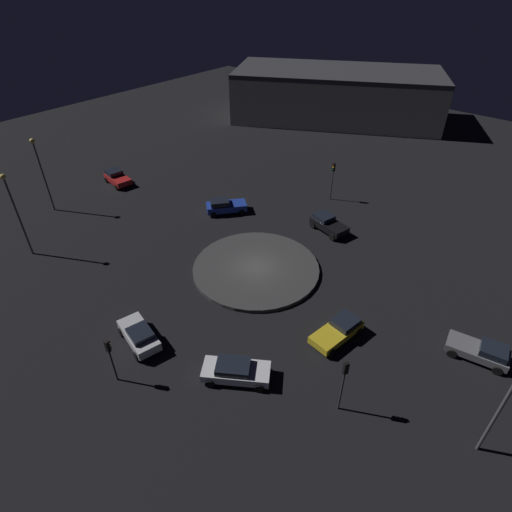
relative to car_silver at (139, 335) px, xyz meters
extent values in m
plane|color=black|center=(-12.16, 0.88, -0.78)|extent=(118.54, 118.54, 0.00)
cylinder|color=#383838|center=(-12.16, 0.88, -0.61)|extent=(11.40, 11.40, 0.34)
cube|color=silver|center=(-0.02, -0.07, -0.07)|extent=(2.61, 4.30, 0.73)
cube|color=black|center=(0.08, 0.34, 0.49)|extent=(1.90, 2.09, 0.40)
cylinder|color=black|center=(0.49, -1.67, -0.44)|extent=(0.37, 0.71, 0.68)
cylinder|color=black|center=(-1.19, -1.27, -0.44)|extent=(0.37, 0.71, 0.68)
cylinder|color=black|center=(1.16, 1.13, -0.44)|extent=(0.37, 0.71, 0.68)
cylinder|color=black|center=(-0.53, 1.54, -0.44)|extent=(0.37, 0.71, 0.68)
cube|color=black|center=(-21.96, 2.44, -0.08)|extent=(2.77, 4.30, 0.67)
cube|color=black|center=(-22.17, 1.57, 0.50)|extent=(2.05, 2.21, 0.49)
cylinder|color=black|center=(-22.52, 4.05, -0.42)|extent=(0.39, 0.75, 0.72)
cylinder|color=black|center=(-20.70, 3.60, -0.42)|extent=(0.39, 0.75, 0.72)
cylinder|color=black|center=(-23.21, 1.28, -0.42)|extent=(0.39, 0.75, 0.72)
cylinder|color=black|center=(-21.39, 0.83, -0.42)|extent=(0.39, 0.75, 0.72)
cube|color=gold|center=(-9.68, 10.78, -0.17)|extent=(4.50, 2.44, 0.59)
cube|color=black|center=(-10.59, 10.92, 0.34)|extent=(2.13, 1.86, 0.43)
cylinder|color=black|center=(-8.02, 11.44, -0.47)|extent=(0.64, 0.31, 0.62)
cylinder|color=black|center=(-8.29, 9.65, -0.47)|extent=(0.64, 0.31, 0.62)
cylinder|color=black|center=(-11.06, 11.91, -0.47)|extent=(0.64, 0.31, 0.62)
cylinder|color=black|center=(-11.34, 10.12, -0.47)|extent=(0.64, 0.31, 0.62)
cube|color=slate|center=(-14.56, 19.29, -0.15)|extent=(2.45, 4.31, 0.57)
cube|color=black|center=(-14.71, 20.19, 0.39)|extent=(1.85, 1.99, 0.51)
cylinder|color=black|center=(-13.43, 18.00, -0.44)|extent=(0.33, 0.70, 0.67)
cylinder|color=black|center=(-15.21, 17.70, -0.44)|extent=(0.33, 0.70, 0.67)
cylinder|color=black|center=(-13.92, 20.88, -0.44)|extent=(0.33, 0.70, 0.67)
cylinder|color=black|center=(-15.69, 20.58, -0.44)|extent=(0.33, 0.70, 0.67)
cube|color=white|center=(-2.23, 7.54, -0.13)|extent=(4.04, 4.78, 0.63)
cube|color=black|center=(-2.12, 7.37, 0.41)|extent=(2.59, 2.76, 0.45)
cylinder|color=black|center=(-0.56, 6.69, -0.45)|extent=(0.55, 0.66, 0.65)
cylinder|color=black|center=(-2.08, 5.67, -0.45)|extent=(0.55, 0.66, 0.65)
cylinder|color=black|center=(-2.38, 9.40, -0.45)|extent=(0.55, 0.66, 0.65)
cylinder|color=black|center=(-3.89, 8.38, -0.45)|extent=(0.55, 0.66, 0.65)
cube|color=#1E38A5|center=(-17.98, -8.30, -0.10)|extent=(4.51, 4.13, 0.73)
cube|color=black|center=(-17.41, -8.75, 0.53)|extent=(2.55, 2.50, 0.53)
cylinder|color=black|center=(-19.76, -8.03, -0.46)|extent=(0.63, 0.56, 0.63)
cylinder|color=black|center=(-18.61, -6.61, -0.46)|extent=(0.63, 0.56, 0.63)
cylinder|color=black|center=(-17.34, -9.98, -0.46)|extent=(0.63, 0.56, 0.63)
cylinder|color=black|center=(-16.20, -8.56, -0.46)|extent=(0.63, 0.56, 0.63)
cube|color=red|center=(-14.38, -23.36, -0.14)|extent=(2.43, 4.10, 0.66)
cube|color=black|center=(-14.51, -24.22, 0.47)|extent=(1.91, 2.04, 0.55)
cylinder|color=black|center=(-15.11, -21.85, -0.47)|extent=(0.31, 0.65, 0.62)
cylinder|color=black|center=(-13.25, -22.12, -0.47)|extent=(0.31, 0.65, 0.62)
cylinder|color=black|center=(-15.52, -24.60, -0.47)|extent=(0.31, 0.65, 0.62)
cylinder|color=black|center=(-13.65, -24.87, -0.47)|extent=(0.31, 0.65, 0.62)
cylinder|color=#2D2D2D|center=(3.06, 1.50, 0.65)|extent=(0.12, 0.12, 2.86)
cube|color=black|center=(3.06, 1.50, 2.53)|extent=(0.23, 0.31, 0.90)
sphere|color=#3F0C0C|center=(2.92, 1.50, 2.80)|extent=(0.20, 0.20, 0.20)
sphere|color=yellow|center=(2.92, 1.50, 2.53)|extent=(0.20, 0.20, 0.20)
sphere|color=#0F3819|center=(2.92, 1.50, 2.26)|extent=(0.20, 0.20, 0.20)
cylinder|color=#2D2D2D|center=(-27.91, -1.11, 1.01)|extent=(0.12, 0.12, 3.58)
cube|color=black|center=(-27.91, -1.11, 3.25)|extent=(0.26, 0.33, 0.90)
sphere|color=#3F0C0C|center=(-27.77, -1.09, 3.52)|extent=(0.20, 0.20, 0.20)
sphere|color=yellow|center=(-27.77, -1.09, 3.25)|extent=(0.20, 0.20, 0.20)
sphere|color=#0F3819|center=(-27.77, -1.09, 2.98)|extent=(0.20, 0.20, 0.20)
cylinder|color=#2D2D2D|center=(-4.64, 14.03, 0.97)|extent=(0.12, 0.12, 3.49)
cube|color=black|center=(-4.64, 14.03, 3.16)|extent=(0.37, 0.34, 0.90)
sphere|color=#3F0C0C|center=(-4.71, 13.90, 3.43)|extent=(0.20, 0.20, 0.20)
sphere|color=yellow|center=(-4.71, 13.90, 3.16)|extent=(0.20, 0.20, 0.20)
sphere|color=#0F3819|center=(-4.71, 13.90, 2.89)|extent=(0.20, 0.20, 0.20)
cylinder|color=#4C4C51|center=(-0.28, -17.06, 3.16)|extent=(0.18, 0.18, 7.87)
sphere|color=#F9D166|center=(-0.28, -17.06, 7.23)|extent=(0.48, 0.48, 0.48)
cylinder|color=#4C4C51|center=(-7.57, 21.58, 3.39)|extent=(0.18, 0.18, 8.33)
cylinder|color=#4C4C51|center=(-5.90, -23.34, 3.12)|extent=(0.18, 0.18, 7.80)
sphere|color=#F9D166|center=(-5.90, -23.34, 7.18)|extent=(0.51, 0.51, 0.51)
cube|color=#ADA893|center=(-53.20, -16.18, 2.82)|extent=(28.40, 35.96, 7.19)
cube|color=#333338|center=(-53.20, -16.18, 6.77)|extent=(28.40, 35.96, 0.70)
camera|label=1|loc=(10.57, 20.08, 22.57)|focal=29.22mm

